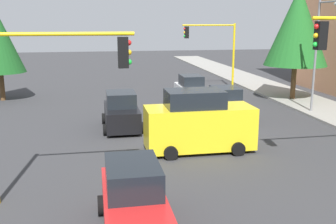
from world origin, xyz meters
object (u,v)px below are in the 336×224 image
object	(u,v)px
tree_roadside_mid	(297,26)
delivery_van_yellow	(199,123)
car_silver	(224,105)
traffic_signal_far_left	(213,43)
street_lamp_curbside	(320,44)
car_white	(191,90)
car_black	(121,112)
traffic_signal_near_right	(49,82)
car_red	(134,202)

from	to	relation	value
tree_roadside_mid	delivery_van_yellow	xyz separation A→B (m)	(10.00, -9.80, -4.08)
car_silver	traffic_signal_far_left	bearing A→B (deg)	166.83
street_lamp_curbside	car_white	bearing A→B (deg)	-127.08
traffic_signal_far_left	street_lamp_curbside	xyz separation A→B (m)	(10.39, 3.53, 0.43)
delivery_van_yellow	car_white	world-z (taller)	delivery_van_yellow
street_lamp_curbside	car_black	distance (m)	12.65
traffic_signal_near_right	car_silver	xyz separation A→B (m)	(-9.30, 8.84, -2.99)
traffic_signal_far_left	traffic_signal_near_right	distance (m)	22.99
street_lamp_curbside	car_red	distance (m)	17.84
street_lamp_curbside	car_white	size ratio (longest dim) A/B	1.86
street_lamp_curbside	tree_roadside_mid	distance (m)	4.57
traffic_signal_near_right	car_white	bearing A→B (deg)	151.11
traffic_signal_near_right	tree_roadside_mid	distance (m)	21.06
delivery_van_yellow	car_white	size ratio (longest dim) A/B	1.28
tree_roadside_mid	delivery_van_yellow	bearing A→B (deg)	-44.43
traffic_signal_far_left	delivery_van_yellow	world-z (taller)	traffic_signal_far_left
traffic_signal_near_right	traffic_signal_far_left	bearing A→B (deg)	150.45
traffic_signal_far_left	tree_roadside_mid	bearing A→B (deg)	35.79
traffic_signal_near_right	car_silver	size ratio (longest dim) A/B	1.47
car_white	car_silver	world-z (taller)	same
car_silver	car_black	world-z (taller)	same
car_red	car_silver	distance (m)	13.57
traffic_signal_far_left	car_silver	bearing A→B (deg)	-13.17
traffic_signal_near_right	street_lamp_curbside	size ratio (longest dim) A/B	0.78
traffic_signal_far_left	tree_roadside_mid	size ratio (longest dim) A/B	0.68
car_black	traffic_signal_near_right	bearing A→B (deg)	-17.90
traffic_signal_near_right	delivery_van_yellow	distance (m)	7.56
traffic_signal_near_right	car_black	distance (m)	9.41
tree_roadside_mid	car_white	world-z (taller)	tree_roadside_mid
street_lamp_curbside	car_black	size ratio (longest dim) A/B	1.81
delivery_van_yellow	street_lamp_curbside	bearing A→B (deg)	121.93
car_red	car_white	size ratio (longest dim) A/B	1.08
traffic_signal_near_right	car_silver	world-z (taller)	traffic_signal_near_right
street_lamp_curbside	car_white	distance (m)	9.14
tree_roadside_mid	delivery_van_yellow	distance (m)	14.58
delivery_van_yellow	car_black	xyz separation A→B (m)	(-4.49, -3.12, -0.39)
car_red	car_silver	xyz separation A→B (m)	(-11.89, 6.53, -0.00)
traffic_signal_far_left	car_white	bearing A→B (deg)	-31.36
tree_roadside_mid	car_black	size ratio (longest dim) A/B	2.11
tree_roadside_mid	traffic_signal_far_left	bearing A→B (deg)	-144.21
delivery_van_yellow	car_silver	world-z (taller)	delivery_van_yellow
car_white	car_black	distance (m)	8.22
street_lamp_curbside	tree_roadside_mid	xyz separation A→B (m)	(-4.39, 0.80, 1.01)
traffic_signal_near_right	tree_roadside_mid	size ratio (longest dim) A/B	0.67
traffic_signal_far_left	street_lamp_curbside	bearing A→B (deg)	18.74
tree_roadside_mid	car_red	bearing A→B (deg)	-38.85
traffic_signal_far_left	traffic_signal_near_right	size ratio (longest dim) A/B	1.01
tree_roadside_mid	car_black	world-z (taller)	tree_roadside_mid
delivery_van_yellow	car_red	size ratio (longest dim) A/B	1.18
car_white	traffic_signal_far_left	bearing A→B (deg)	148.64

